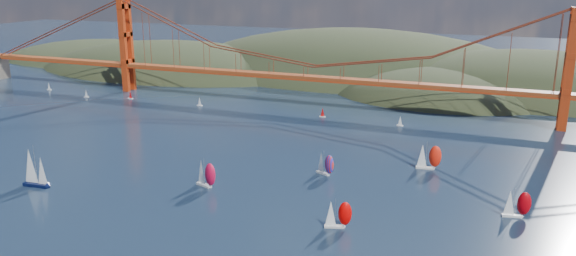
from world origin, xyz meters
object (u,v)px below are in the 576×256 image
at_px(sloop_navy, 34,168).
at_px(racer_2, 516,204).
at_px(racer_3, 428,156).
at_px(racer_0, 206,173).
at_px(racer_rwb, 325,164).
at_px(racer_1, 338,214).

relative_size(sloop_navy, racer_2, 1.60).
relative_size(racer_2, racer_3, 0.88).
height_order(racer_0, racer_rwb, racer_0).
distance_m(racer_3, racer_rwb, 38.39).
bearing_deg(racer_rwb, racer_1, -41.91).
height_order(racer_3, racer_rwb, racer_3).
xyz_separation_m(racer_0, racer_1, (50.06, -13.83, -0.54)).
height_order(sloop_navy, racer_3, sloop_navy).
distance_m(racer_2, racer_rwb, 64.53).
bearing_deg(sloop_navy, racer_3, 24.37).
xyz_separation_m(racer_1, racer_rwb, (-16.88, 39.89, -0.02)).
bearing_deg(sloop_navy, racer_1, -0.88).
bearing_deg(racer_1, racer_3, 56.44).
bearing_deg(racer_3, sloop_navy, -159.93).
xyz_separation_m(racer_0, racer_2, (96.26, 12.47, -0.44)).
distance_m(sloop_navy, racer_1, 103.59).
relative_size(racer_2, racer_rwb, 1.03).
bearing_deg(sloop_navy, racer_2, 7.77).
bearing_deg(racer_1, racer_rwb, 94.46).
relative_size(sloop_navy, racer_3, 1.41).
relative_size(racer_0, racer_1, 1.13).
bearing_deg(racer_1, racer_2, 11.17).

